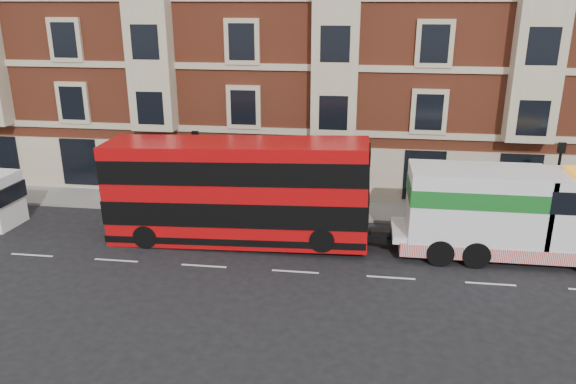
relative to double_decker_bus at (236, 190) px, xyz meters
name	(u,v)px	position (x,y,z in m)	size (l,w,h in m)	color
ground	(295,272)	(3.09, -2.71, -2.59)	(120.00, 120.00, 0.00)	black
sidewalk	(312,208)	(3.09, 4.79, -2.52)	(90.00, 3.00, 0.15)	slate
victorian_terrace	(334,14)	(3.59, 12.29, 7.47)	(45.00, 12.00, 20.40)	brown
lamp_post_west	(197,165)	(-2.91, 3.49, 0.08)	(0.35, 0.15, 4.35)	black
lamp_post_east	(557,179)	(15.09, 3.49, 0.08)	(0.35, 0.15, 4.35)	black
double_decker_bus	(236,190)	(0.00, 0.00, 0.00)	(12.08, 2.77, 4.89)	#BA0A0C
tow_truck	(507,212)	(12.06, 0.00, -0.45)	(9.68, 2.86, 4.03)	white
pedestrian	(103,190)	(-8.40, 3.69, -1.64)	(0.59, 0.39, 1.61)	#1C2638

